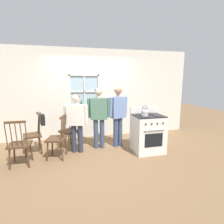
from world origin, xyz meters
name	(u,v)px	position (x,y,z in m)	size (l,w,h in m)	color
ground_plane	(99,153)	(0.00, 0.00, 0.00)	(16.00, 16.00, 0.00)	brown
wall_back	(91,94)	(0.01, 1.40, 1.35)	(6.40, 0.16, 2.70)	silver
chair_by_window	(33,135)	(-1.54, 0.41, 0.45)	(0.49, 0.50, 0.99)	#4C331E
chair_near_wall	(57,139)	(-0.95, -0.01, 0.45)	(0.49, 0.50, 0.99)	#4C331E
chair_center_cluster	(20,145)	(-1.69, -0.22, 0.45)	(0.42, 0.41, 0.99)	#4C331E
chair_near_stove	(70,131)	(-0.67, 0.56, 0.45)	(0.57, 0.58, 0.99)	#4C331E
person_elderly_left	(76,118)	(-0.50, 0.21, 0.86)	(0.58, 0.31, 1.44)	#2D3347
person_teen_center	(99,113)	(0.07, 0.35, 0.95)	(0.58, 0.26, 1.58)	#384766
person_adult_right	(118,110)	(0.58, 0.36, 0.98)	(0.54, 0.30, 1.61)	#384766
stove	(148,133)	(1.21, -0.15, 0.47)	(0.72, 0.68, 1.08)	white
kettle	(145,112)	(1.05, -0.29, 1.02)	(0.21, 0.17, 0.25)	#B7B7BC
potted_plant	(81,106)	(-0.30, 1.31, 1.00)	(0.15, 0.15, 0.35)	#935B3D
handbag	(42,119)	(-1.31, 0.47, 0.82)	(0.22, 0.24, 0.31)	black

